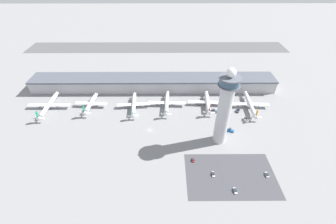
# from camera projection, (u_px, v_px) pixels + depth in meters

# --- Properties ---
(ground_plane) EXTENTS (1000.00, 1000.00, 0.00)m
(ground_plane) POSITION_uv_depth(u_px,v_px,m) (150.00, 130.00, 198.88)
(ground_plane) COLOR gray
(terminal_building) EXTENTS (266.90, 25.00, 14.71)m
(terminal_building) POSITION_uv_depth(u_px,v_px,m) (153.00, 83.00, 249.81)
(terminal_building) COLOR #B2B2B7
(terminal_building) RESTS_ON ground
(runway_strip) EXTENTS (400.35, 44.00, 0.01)m
(runway_strip) POSITION_uv_depth(u_px,v_px,m) (157.00, 47.00, 351.93)
(runway_strip) COLOR #515154
(runway_strip) RESTS_ON ground
(control_tower) EXTENTS (15.67, 15.67, 66.46)m
(control_tower) POSITION_uv_depth(u_px,v_px,m) (225.00, 108.00, 168.78)
(control_tower) COLOR #BCBCC1
(control_tower) RESTS_ON ground
(parking_lot_surface) EXTENTS (64.00, 40.00, 0.01)m
(parking_lot_surface) POSITION_uv_depth(u_px,v_px,m) (230.00, 175.00, 160.87)
(parking_lot_surface) COLOR #424247
(parking_lot_surface) RESTS_ON ground
(airplane_gate_alpha) EXTENTS (41.47, 43.96, 12.41)m
(airplane_gate_alpha) POSITION_uv_depth(u_px,v_px,m) (49.00, 105.00, 221.69)
(airplane_gate_alpha) COLOR white
(airplane_gate_alpha) RESTS_ON ground
(airplane_gate_bravo) EXTENTS (32.15, 34.09, 12.89)m
(airplane_gate_bravo) POSITION_uv_depth(u_px,v_px,m) (91.00, 103.00, 223.57)
(airplane_gate_bravo) COLOR white
(airplane_gate_bravo) RESTS_ON ground
(airplane_gate_charlie) EXTENTS (33.35, 39.06, 11.96)m
(airplane_gate_charlie) POSITION_uv_depth(u_px,v_px,m) (134.00, 104.00, 223.04)
(airplane_gate_charlie) COLOR white
(airplane_gate_charlie) RESTS_ON ground
(airplane_gate_delta) EXTENTS (38.14, 39.11, 11.87)m
(airplane_gate_delta) POSITION_uv_depth(u_px,v_px,m) (167.00, 103.00, 224.99)
(airplane_gate_delta) COLOR white
(airplane_gate_delta) RESTS_ON ground
(airplane_gate_echo) EXTENTS (38.89, 36.96, 12.62)m
(airplane_gate_echo) POSITION_uv_depth(u_px,v_px,m) (208.00, 102.00, 226.06)
(airplane_gate_echo) COLOR white
(airplane_gate_echo) RESTS_ON ground
(airplane_gate_foxtrot) EXTENTS (39.05, 43.32, 12.31)m
(airplane_gate_foxtrot) POSITION_uv_depth(u_px,v_px,m) (250.00, 104.00, 222.83)
(airplane_gate_foxtrot) COLOR silver
(airplane_gate_foxtrot) RESTS_ON ground
(service_truck_catering) EXTENTS (3.65, 6.86, 3.18)m
(service_truck_catering) POSITION_uv_depth(u_px,v_px,m) (246.00, 120.00, 208.99)
(service_truck_catering) COLOR black
(service_truck_catering) RESTS_ON ground
(service_truck_fuel) EXTENTS (8.67, 5.25, 2.92)m
(service_truck_fuel) POSITION_uv_depth(u_px,v_px,m) (213.00, 111.00, 219.56)
(service_truck_fuel) COLOR black
(service_truck_fuel) RESTS_ON ground
(service_truck_baggage) EXTENTS (6.65, 4.79, 2.87)m
(service_truck_baggage) POSITION_uv_depth(u_px,v_px,m) (230.00, 130.00, 197.29)
(service_truck_baggage) COLOR black
(service_truck_baggage) RESTS_ON ground
(service_truck_water) EXTENTS (5.10, 6.41, 3.01)m
(service_truck_water) POSITION_uv_depth(u_px,v_px,m) (238.00, 110.00, 220.15)
(service_truck_water) COLOR black
(service_truck_water) RESTS_ON ground
(car_white_wagon) EXTENTS (2.07, 4.70, 1.50)m
(car_white_wagon) POSITION_uv_depth(u_px,v_px,m) (267.00, 175.00, 160.54)
(car_white_wagon) COLOR black
(car_white_wagon) RESTS_ON ground
(car_green_van) EXTENTS (1.87, 4.08, 1.57)m
(car_green_van) POSITION_uv_depth(u_px,v_px,m) (193.00, 160.00, 171.25)
(car_green_van) COLOR black
(car_green_van) RESTS_ON ground
(car_yellow_taxi) EXTENTS (1.98, 4.57, 1.46)m
(car_yellow_taxi) POSITION_uv_depth(u_px,v_px,m) (213.00, 174.00, 160.94)
(car_yellow_taxi) COLOR black
(car_yellow_taxi) RESTS_ON ground
(car_grey_coupe) EXTENTS (2.05, 4.82, 1.56)m
(car_grey_coupe) POSITION_uv_depth(u_px,v_px,m) (235.00, 191.00, 150.29)
(car_grey_coupe) COLOR black
(car_grey_coupe) RESTS_ON ground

